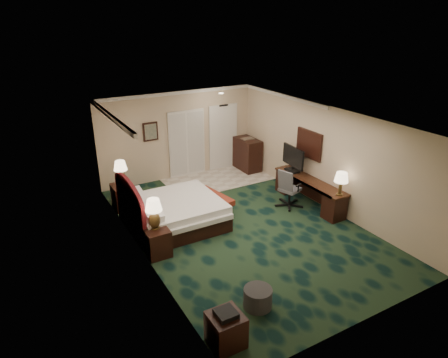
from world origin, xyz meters
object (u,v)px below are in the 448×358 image
bed (176,213)px  desk (309,192)px  side_table (226,330)px  minibar (247,154)px  lamp_far (121,173)px  ottoman (258,298)px  lamp_near (154,214)px  desk_chair (290,188)px  bed_bench (214,202)px  nightstand_near (157,242)px  tv (293,159)px  nightstand_far (123,197)px

bed → desk: size_ratio=0.85×
side_table → minibar: size_ratio=0.53×
bed → desk: 3.65m
lamp_far → ottoman: bearing=-79.8°
lamp_near → desk_chair: lamp_near is taller
bed_bench → ottoman: size_ratio=2.46×
bed → side_table: size_ratio=3.71×
ottoman → desk_chair: size_ratio=0.47×
nightstand_near → bed: bearing=48.5°
tv → bed_bench: bearing=178.8°
nightstand_near → nightstand_far: (0.02, 2.53, 0.02)m
nightstand_far → lamp_near: lamp_near is taller
lamp_far → ottoman: 5.18m
lamp_near → side_table: (0.02, -2.98, -0.67)m
ottoman → minibar: size_ratio=0.49×
nightstand_near → bed_bench: 2.43m
lamp_far → nightstand_near: bearing=-90.8°
nightstand_far → tv: tv is taller
bed → bed_bench: (1.19, 0.30, -0.12)m
bed_bench → tv: tv is taller
nightstand_far → ottoman: 5.07m
minibar → desk_chair: bearing=-99.7°
lamp_near → desk: lamp_near is taller
desk → desk_chair: desk_chair is taller
desk_chair → lamp_near: bearing=167.5°
tv → minibar: size_ratio=0.89×
desk_chair → ottoman: bearing=-154.0°
lamp_far → ottoman: (0.91, -5.04, -0.80)m
minibar → bed_bench: bearing=-139.2°
nightstand_near → side_table: size_ratio=1.10×
side_table → minibar: 7.63m
desk_chair → side_table: bearing=-157.4°
desk → lamp_far: bearing=152.5°
desk → ottoman: bearing=-142.0°
bed → lamp_far: (-0.83, 1.61, 0.65)m
bed_bench → tv: size_ratio=1.36×
nightstand_far → bed_bench: nightstand_far is taller
lamp_far → desk: (4.42, -2.30, -0.63)m
nightstand_near → minibar: minibar is taller
lamp_near → desk: bearing=3.0°
nightstand_far → desk: (4.44, -2.24, 0.02)m
tv → nightstand_far: bearing=166.2°
minibar → desk: bearing=-89.2°
desk_chair → bed_bench: bearing=137.6°
lamp_near → lamp_far: (0.04, 2.53, 0.03)m
lamp_near → minibar: bearing=36.4°
bed → minibar: bearing=33.4°
nightstand_far → bed_bench: bearing=-31.3°
desk_chair → bed: bearing=151.9°
tv → desk_chair: (-0.52, -0.58, -0.52)m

